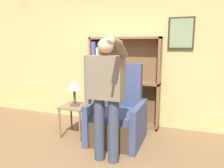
{
  "coord_description": "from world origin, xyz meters",
  "views": [
    {
      "loc": [
        1.46,
        -2.28,
        1.62
      ],
      "look_at": [
        0.37,
        0.73,
        1.05
      ],
      "focal_mm": 35.0,
      "sensor_mm": 36.0,
      "label": 1
    }
  ],
  "objects": [
    {
      "name": "person_standing",
      "position": [
        0.4,
        0.39,
        1.0
      ],
      "size": [
        0.62,
        0.78,
        1.72
      ],
      "color": "#384256",
      "rests_on": "ground_plane"
    },
    {
      "name": "wall_back",
      "position": [
        0.01,
        2.03,
        1.4
      ],
      "size": [
        8.0,
        0.11,
        2.8
      ],
      "color": "tan",
      "rests_on": "ground_plane"
    },
    {
      "name": "armchair",
      "position": [
        0.34,
        1.12,
        0.39
      ],
      "size": [
        0.87,
        0.88,
        1.31
      ],
      "color": "#4C3823",
      "rests_on": "ground_plane"
    },
    {
      "name": "bookcase",
      "position": [
        0.07,
        1.88,
        0.88
      ],
      "size": [
        1.41,
        0.28,
        1.78
      ],
      "color": "brown",
      "rests_on": "ground_plane"
    },
    {
      "name": "table_lamp",
      "position": [
        -0.44,
        1.02,
        0.91
      ],
      "size": [
        0.23,
        0.23,
        0.46
      ],
      "color": "#4C4233",
      "rests_on": "side_table"
    },
    {
      "name": "side_table",
      "position": [
        -0.44,
        1.02,
        0.47
      ],
      "size": [
        0.45,
        0.45,
        0.57
      ],
      "color": "#846647",
      "rests_on": "ground_plane"
    }
  ]
}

